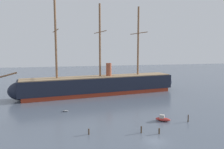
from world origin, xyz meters
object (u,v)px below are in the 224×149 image
tall_ship (100,85)px  dinghy_far_right (166,88)px  dinghy_mid_left (65,111)px  dinghy_far_left (30,94)px  mooring_piling_right_pair (89,132)px  seagull_in_flight (130,65)px  mooring_piling_midwater (188,118)px  mooring_piling_nearest (141,130)px  sailboat_distant_centre (105,86)px  motorboat_foreground_right (163,119)px  mooring_piling_left_pair (159,131)px

tall_ship → dinghy_far_right: 33.18m
dinghy_mid_left → dinghy_far_left: dinghy_far_left is taller
dinghy_far_right → mooring_piling_right_pair: bearing=-133.2°
dinghy_mid_left → seagull_in_flight: 24.31m
mooring_piling_right_pair → dinghy_far_left: bearing=110.0°
dinghy_mid_left → mooring_piling_midwater: 34.87m
dinghy_far_right → seagull_in_flight: seagull_in_flight is taller
dinghy_far_right → mooring_piling_midwater: (-17.40, -44.23, 0.61)m
mooring_piling_midwater → seagull_in_flight: (-10.05, 17.53, 12.75)m
mooring_piling_nearest → dinghy_far_right: bearing=56.5°
tall_ship → dinghy_far_left: (-28.29, 6.61, -3.68)m
dinghy_far_right → seagull_in_flight: 40.56m
sailboat_distant_centre → mooring_piling_midwater: sailboat_distant_centre is taller
mooring_piling_midwater → dinghy_far_right: bearing=68.5°
dinghy_mid_left → dinghy_far_left: size_ratio=0.72×
seagull_in_flight → dinghy_mid_left: bearing=-179.2°
mooring_piling_right_pair → mooring_piling_midwater: bearing=4.3°
tall_ship → mooring_piling_right_pair: (-10.82, -41.45, -3.34)m
dinghy_mid_left → mooring_piling_nearest: size_ratio=1.31×
tall_ship → mooring_piling_midwater: (15.23, -39.48, -3.05)m
mooring_piling_right_pair → seagull_in_flight: bearing=50.6°
dinghy_mid_left → mooring_piling_midwater: bearing=-29.7°
sailboat_distant_centre → mooring_piling_right_pair: size_ratio=4.79×
motorboat_foreground_right → sailboat_distant_centre: 52.41m
dinghy_mid_left → mooring_piling_nearest: (15.74, -21.27, 0.56)m
dinghy_far_left → mooring_piling_right_pair: bearing=-70.0°
tall_ship → dinghy_far_right: tall_ship is taller
mooring_piling_nearest → mooring_piling_midwater: 15.10m
tall_ship → dinghy_far_right: bearing=8.3°
sailboat_distant_centre → mooring_piling_right_pair: (-16.23, -56.52, 0.13)m
sailboat_distant_centre → seagull_in_flight: seagull_in_flight is taller
mooring_piling_nearest → mooring_piling_midwater: mooring_piling_midwater is taller
dinghy_far_right → mooring_piling_right_pair: 63.42m
motorboat_foreground_right → mooring_piling_left_pair: 9.12m
motorboat_foreground_right → mooring_piling_nearest: 10.63m
dinghy_far_left → tall_ship: bearing=-13.2°
tall_ship → mooring_piling_left_pair: size_ratio=59.19×
mooring_piling_nearest → motorboat_foreground_right: bearing=36.4°
tall_ship → sailboat_distant_centre: tall_ship is taller
dinghy_far_right → seagull_in_flight: bearing=-135.8°
motorboat_foreground_right → mooring_piling_right_pair: 20.50m
dinghy_far_left → seagull_in_flight: bearing=-40.5°
dinghy_mid_left → dinghy_far_right: dinghy_far_right is taller
tall_ship → mooring_piling_left_pair: 45.24m
mooring_piling_left_pair → mooring_piling_midwater: (10.86, 5.42, 0.30)m
seagull_in_flight → mooring_piling_midwater: bearing=-60.2°
mooring_piling_left_pair → seagull_in_flight: seagull_in_flight is taller
seagull_in_flight → mooring_piling_right_pair: bearing=-129.4°
mooring_piling_nearest → seagull_in_flight: (4.50, 21.55, 12.91)m
dinghy_far_right → motorboat_foreground_right: bearing=-119.1°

